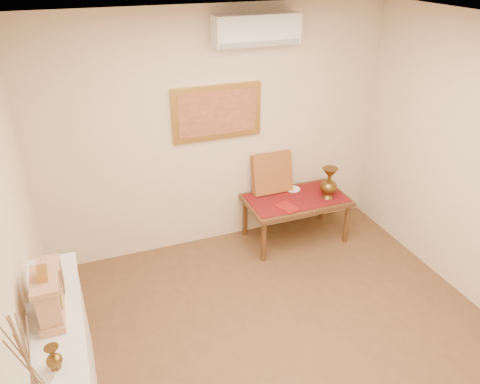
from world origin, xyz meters
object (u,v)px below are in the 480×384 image
brass_urn_tall (329,180)px  wooden_chest (51,277)px  low_table (296,203)px  mantel_clock (49,298)px

brass_urn_tall → wooden_chest: (-3.01, -1.21, 0.32)m
low_table → mantel_clock: bearing=-148.7°
wooden_chest → mantel_clock: bearing=-91.6°
mantel_clock → wooden_chest: 0.31m
mantel_clock → low_table: mantel_clock is taller
brass_urn_tall → wooden_chest: bearing=-158.2°
mantel_clock → wooden_chest: bearing=88.4°
brass_urn_tall → wooden_chest: size_ratio=1.88×
wooden_chest → low_table: 3.04m
brass_urn_tall → low_table: size_ratio=0.38×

